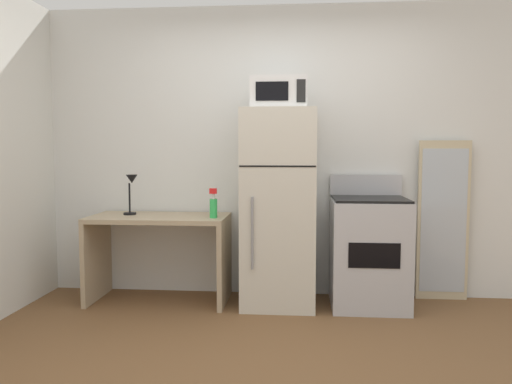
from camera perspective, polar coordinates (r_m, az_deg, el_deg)
name	(u,v)px	position (r m, az deg, el deg)	size (l,w,h in m)	color
ground_plane	(272,371)	(3.17, 1.87, -19.69)	(12.00, 12.00, 0.00)	brown
wall_back_white	(283,152)	(4.59, 3.07, 4.57)	(5.00, 0.10, 2.60)	silver
desk	(160,241)	(4.45, -10.92, -5.53)	(1.18, 0.60, 0.75)	tan
desk_lamp	(131,188)	(4.51, -14.02, 0.50)	(0.14, 0.12, 0.35)	black
spray_bottle	(213,206)	(4.19, -4.87, -1.62)	(0.06, 0.06, 0.25)	green
refrigerator	(279,208)	(4.24, 2.61, -1.85)	(0.61, 0.63, 1.65)	beige
microwave	(279,93)	(4.22, 2.65, 11.14)	(0.46, 0.35, 0.26)	silver
oven_range	(369,251)	(4.34, 12.72, -6.62)	(0.63, 0.61, 1.10)	#B7B7BC
leaning_mirror	(443,221)	(4.69, 20.52, -3.07)	(0.44, 0.03, 1.40)	#C6B793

